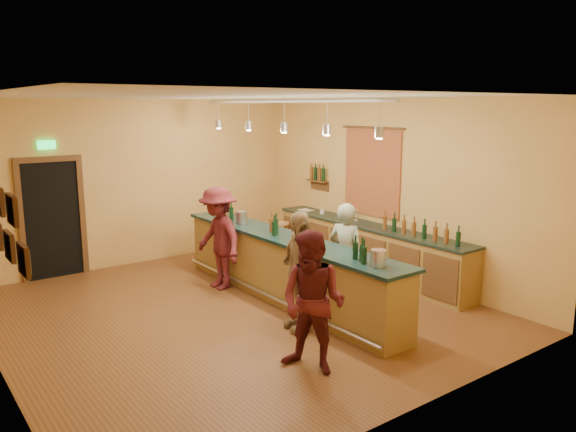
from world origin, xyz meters
TOP-DOWN VIEW (x-y plane):
  - floor at (0.00, 0.00)m, footprint 7.00×7.00m
  - ceiling at (0.00, 0.00)m, footprint 6.50×7.00m
  - wall_back at (0.00, 3.50)m, footprint 6.50×0.02m
  - wall_front at (0.00, -3.50)m, footprint 6.50×0.02m
  - wall_right at (3.25, 0.00)m, footprint 0.02×7.00m
  - doorway at (-1.70, 3.47)m, footprint 1.15×0.09m
  - tapestry at (3.23, 0.40)m, footprint 0.03×1.40m
  - bottle_shelf at (3.17, 1.90)m, footprint 0.17×0.55m
  - picture_grid at (-3.21, -0.75)m, footprint 0.06×2.20m
  - back_counter at (2.97, 0.18)m, footprint 0.60×4.55m
  - tasting_bar at (0.92, -0.00)m, footprint 0.73×5.10m
  - pendant_track at (0.92, -0.00)m, footprint 0.11×4.60m
  - bartender at (1.47, -0.85)m, footprint 0.53×0.68m
  - customer_a at (-0.28, -2.20)m, footprint 0.92×1.01m
  - customer_b at (0.37, -1.11)m, footprint 0.62×1.05m
  - customer_c at (0.37, 1.14)m, footprint 0.68×1.15m
  - bar_stool at (2.45, 2.20)m, footprint 0.34×0.34m

SIDE VIEW (x-z plane):
  - floor at x=0.00m, z-range 0.00..0.00m
  - back_counter at x=2.97m, z-range -0.15..1.12m
  - bar_stool at x=2.45m, z-range 0.21..0.92m
  - tasting_bar at x=0.92m, z-range -0.08..1.30m
  - bartender at x=1.47m, z-range 0.00..1.64m
  - customer_b at x=0.37m, z-range 0.00..1.68m
  - customer_a at x=-0.28m, z-range 0.00..1.68m
  - customer_c at x=0.37m, z-range 0.00..1.75m
  - doorway at x=-1.70m, z-range -0.11..2.36m
  - wall_back at x=0.00m, z-range 0.00..3.20m
  - wall_front at x=0.00m, z-range 0.00..3.20m
  - wall_right at x=3.25m, z-range 0.00..3.20m
  - bottle_shelf at x=3.17m, z-range 1.39..1.94m
  - tapestry at x=3.23m, z-range 1.05..2.65m
  - picture_grid at x=-3.21m, z-range 1.60..2.30m
  - pendant_track at x=0.92m, z-range 2.73..3.24m
  - ceiling at x=0.00m, z-range 3.19..3.21m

